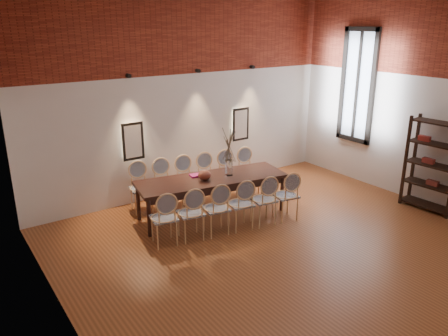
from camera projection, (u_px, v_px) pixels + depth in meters
floor at (304, 256)px, 6.88m from camera, size 7.00×7.00×0.02m
wall_back at (187, 98)px, 9.01m from camera, size 7.00×0.10×4.00m
wall_left at (57, 181)px, 4.32m from camera, size 0.10×7.00×4.00m
wall_right at (447, 106)px, 8.16m from camera, size 0.10×7.00×4.00m
brick_band_back at (187, 35)px, 8.55m from camera, size 7.00×0.02×1.50m
brick_band_left at (48, 50)px, 3.96m from camera, size 0.02×7.00×1.50m
niche_left at (132, 141)px, 8.45m from camera, size 0.36×0.06×0.66m
niche_right at (240, 124)px, 9.85m from camera, size 0.36×0.06×0.66m
spot_fixture_left at (128, 76)px, 8.03m from camera, size 0.08×0.10×0.08m
spot_fixture_mid at (198, 71)px, 8.84m from camera, size 0.08×0.10×0.08m
spot_fixture_right at (252, 67)px, 9.59m from camera, size 0.08×0.10×0.08m
window_glass at (358, 86)px, 9.62m from camera, size 0.02×0.78×2.38m
window_frame at (357, 86)px, 9.61m from camera, size 0.08×0.90×2.50m
window_mullion at (357, 86)px, 9.61m from camera, size 0.06×0.06×2.40m
dining_table at (212, 196)px, 8.20m from camera, size 2.90×1.37×0.75m
chair_near_a at (164, 218)px, 7.09m from camera, size 0.51×0.51×0.94m
chair_near_b at (191, 213)px, 7.27m from camera, size 0.51×0.51×0.94m
chair_near_c at (216, 208)px, 7.45m from camera, size 0.51×0.51×0.94m
chair_near_d at (240, 204)px, 7.64m from camera, size 0.51×0.51×0.94m
chair_near_e at (263, 199)px, 7.82m from camera, size 0.51×0.51×0.94m
chair_near_f at (286, 195)px, 8.01m from camera, size 0.51×0.51×0.94m
chair_far_a at (141, 188)px, 8.34m from camera, size 0.51×0.51×0.94m
chair_far_b at (164, 185)px, 8.52m from camera, size 0.51×0.51×0.94m
chair_far_c at (187, 181)px, 8.71m from camera, size 0.51×0.51×0.94m
chair_far_d at (208, 178)px, 8.89m from camera, size 0.51×0.51×0.94m
chair_far_e at (229, 175)px, 9.08m from camera, size 0.51×0.51×0.94m
chair_far_f at (249, 172)px, 9.26m from camera, size 0.51×0.51×0.94m
vase at (229, 168)px, 8.18m from camera, size 0.14×0.14×0.30m
dried_branches at (229, 144)px, 8.03m from camera, size 0.50×0.50×0.70m
bowl at (205, 175)px, 7.95m from camera, size 0.24×0.24×0.18m
book at (197, 175)px, 8.17m from camera, size 0.29×0.22×0.03m
shelving_rack at (433, 165)px, 8.32m from camera, size 0.44×1.02×1.80m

